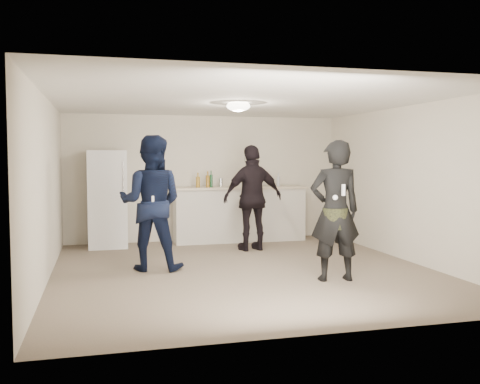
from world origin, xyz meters
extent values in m
plane|color=#6B5B4C|center=(0.00, 0.00, 0.00)|extent=(6.00, 6.00, 0.00)
plane|color=silver|center=(0.00, 0.00, 2.50)|extent=(6.00, 6.00, 0.00)
plane|color=beige|center=(0.00, 3.00, 1.25)|extent=(6.00, 0.00, 6.00)
plane|color=beige|center=(0.00, -3.00, 1.25)|extent=(6.00, 0.00, 6.00)
plane|color=beige|center=(-2.75, 0.00, 1.25)|extent=(0.00, 6.00, 6.00)
plane|color=beige|center=(2.75, 0.00, 1.25)|extent=(0.00, 6.00, 6.00)
cube|color=beige|center=(0.63, 2.67, 0.53)|extent=(2.60, 0.56, 1.05)
cube|color=beige|center=(0.63, 2.67, 1.07)|extent=(2.68, 0.64, 0.04)
cube|color=white|center=(-1.92, 2.60, 0.90)|extent=(0.70, 0.70, 1.80)
cylinder|color=silver|center=(-1.64, 2.23, 1.30)|extent=(0.02, 0.02, 0.60)
ellipsoid|color=white|center=(0.00, 0.30, 2.45)|extent=(0.36, 0.36, 0.16)
cylinder|color=silver|center=(0.28, 2.78, 1.18)|extent=(0.08, 0.08, 0.17)
imported|color=#0D1939|center=(-1.32, 0.37, 1.00)|extent=(1.15, 1.01, 2.00)
imported|color=black|center=(1.02, -0.97, 0.95)|extent=(0.74, 0.52, 1.90)
cylinder|color=#323819|center=(1.02, -0.97, 0.85)|extent=(0.34, 0.34, 0.28)
imported|color=black|center=(0.60, 1.59, 0.95)|extent=(1.16, 0.60, 1.89)
cube|color=white|center=(-1.32, 0.09, 1.05)|extent=(0.04, 0.04, 0.15)
sphere|color=white|center=(-1.20, 0.12, 0.98)|extent=(0.07, 0.07, 0.07)
cube|color=white|center=(1.02, -1.22, 1.25)|extent=(0.04, 0.04, 0.15)
sphere|color=white|center=(0.92, -1.19, 1.15)|extent=(0.07, 0.07, 0.07)
cylinder|color=#124012|center=(1.06, 2.76, 1.19)|extent=(0.07, 0.07, 0.20)
cylinder|color=#144722|center=(0.06, 2.66, 1.21)|extent=(0.06, 0.06, 0.24)
cylinder|color=silver|center=(1.45, 2.67, 1.19)|extent=(0.07, 0.07, 0.19)
cylinder|color=#966A15|center=(-0.21, 2.62, 1.19)|extent=(0.08, 0.08, 0.21)
cylinder|color=#8D5E14|center=(-0.02, 2.59, 1.21)|extent=(0.07, 0.07, 0.23)
camera|label=1|loc=(-2.04, -7.60, 1.68)|focal=40.00mm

